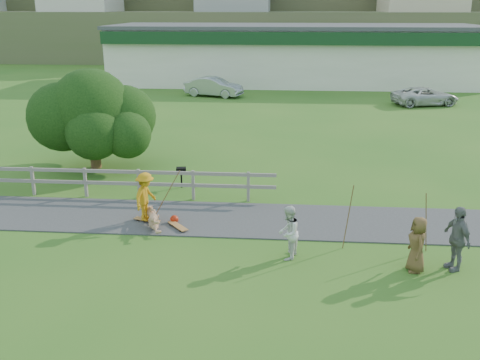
{
  "coord_description": "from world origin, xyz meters",
  "views": [
    {
      "loc": [
        3.18,
        -14.78,
        6.74
      ],
      "look_at": [
        1.81,
        2.0,
        1.22
      ],
      "focal_mm": 40.0,
      "sensor_mm": 36.0,
      "label": 1
    }
  ],
  "objects_px": {
    "skater_fallen": "(153,218)",
    "spectator_c": "(417,244)",
    "car_silver": "(214,87)",
    "bbq": "(181,178)",
    "skater_rider": "(146,200)",
    "spectator_b": "(457,238)",
    "car_white": "(425,96)",
    "tree": "(93,126)",
    "spectator_a": "(288,233)"
  },
  "relations": [
    {
      "from": "skater_fallen",
      "to": "spectator_c",
      "type": "xyz_separation_m",
      "value": [
        7.63,
        -2.35,
        0.45
      ]
    },
    {
      "from": "car_silver",
      "to": "bbq",
      "type": "xyz_separation_m",
      "value": [
        1.54,
        -21.76,
        -0.34
      ]
    },
    {
      "from": "skater_rider",
      "to": "spectator_b",
      "type": "distance_m",
      "value": 9.33
    },
    {
      "from": "skater_rider",
      "to": "car_white",
      "type": "bearing_deg",
      "value": -14.86
    },
    {
      "from": "skater_rider",
      "to": "spectator_b",
      "type": "xyz_separation_m",
      "value": [
        8.99,
        -2.48,
        0.09
      ]
    },
    {
      "from": "tree",
      "to": "bbq",
      "type": "bearing_deg",
      "value": -28.92
    },
    {
      "from": "spectator_c",
      "to": "car_silver",
      "type": "bearing_deg",
      "value": -165.42
    },
    {
      "from": "car_silver",
      "to": "bbq",
      "type": "height_order",
      "value": "car_silver"
    },
    {
      "from": "spectator_a",
      "to": "tree",
      "type": "height_order",
      "value": "tree"
    },
    {
      "from": "skater_rider",
      "to": "bbq",
      "type": "xyz_separation_m",
      "value": [
        0.47,
        3.6,
        -0.4
      ]
    },
    {
      "from": "skater_fallen",
      "to": "car_white",
      "type": "bearing_deg",
      "value": 37.22
    },
    {
      "from": "skater_rider",
      "to": "bbq",
      "type": "bearing_deg",
      "value": 9.82
    },
    {
      "from": "car_silver",
      "to": "bbq",
      "type": "relative_size",
      "value": 5.58
    },
    {
      "from": "skater_rider",
      "to": "tree",
      "type": "bearing_deg",
      "value": 49.53
    },
    {
      "from": "skater_rider",
      "to": "tree",
      "type": "height_order",
      "value": "tree"
    },
    {
      "from": "skater_rider",
      "to": "car_silver",
      "type": "distance_m",
      "value": 25.39
    },
    {
      "from": "car_white",
      "to": "tree",
      "type": "height_order",
      "value": "tree"
    },
    {
      "from": "skater_rider",
      "to": "spectator_a",
      "type": "bearing_deg",
      "value": -98.46
    },
    {
      "from": "car_silver",
      "to": "car_white",
      "type": "relative_size",
      "value": 0.97
    },
    {
      "from": "skater_rider",
      "to": "spectator_a",
      "type": "xyz_separation_m",
      "value": [
        4.56,
        -2.2,
        -0.03
      ]
    },
    {
      "from": "car_silver",
      "to": "skater_fallen",
      "type": "bearing_deg",
      "value": -159.96
    },
    {
      "from": "bbq",
      "to": "car_white",
      "type": "bearing_deg",
      "value": 45.93
    },
    {
      "from": "spectator_c",
      "to": "bbq",
      "type": "xyz_separation_m",
      "value": [
        -7.46,
        6.27,
        -0.36
      ]
    },
    {
      "from": "spectator_a",
      "to": "spectator_c",
      "type": "distance_m",
      "value": 3.41
    },
    {
      "from": "spectator_b",
      "to": "car_white",
      "type": "height_order",
      "value": "spectator_b"
    },
    {
      "from": "spectator_a",
      "to": "car_silver",
      "type": "height_order",
      "value": "spectator_a"
    },
    {
      "from": "skater_rider",
      "to": "bbq",
      "type": "distance_m",
      "value": 3.65
    },
    {
      "from": "car_silver",
      "to": "spectator_b",
      "type": "bearing_deg",
      "value": -143.15
    },
    {
      "from": "bbq",
      "to": "spectator_a",
      "type": "bearing_deg",
      "value": -63.07
    },
    {
      "from": "car_white",
      "to": "spectator_a",
      "type": "bearing_deg",
      "value": 144.3
    },
    {
      "from": "spectator_b",
      "to": "car_silver",
      "type": "xyz_separation_m",
      "value": [
        -10.06,
        27.84,
        -0.15
      ]
    },
    {
      "from": "tree",
      "to": "bbq",
      "type": "relative_size",
      "value": 6.88
    },
    {
      "from": "spectator_b",
      "to": "bbq",
      "type": "height_order",
      "value": "spectator_b"
    },
    {
      "from": "skater_fallen",
      "to": "car_silver",
      "type": "relative_size",
      "value": 0.38
    },
    {
      "from": "spectator_c",
      "to": "tree",
      "type": "height_order",
      "value": "tree"
    },
    {
      "from": "bbq",
      "to": "spectator_c",
      "type": "bearing_deg",
      "value": -48.3
    },
    {
      "from": "skater_fallen",
      "to": "spectator_a",
      "type": "height_order",
      "value": "spectator_a"
    },
    {
      "from": "skater_fallen",
      "to": "spectator_a",
      "type": "distance_m",
      "value": 4.68
    },
    {
      "from": "spectator_c",
      "to": "tree",
      "type": "distance_m",
      "value": 14.54
    },
    {
      "from": "spectator_a",
      "to": "spectator_b",
      "type": "distance_m",
      "value": 4.44
    },
    {
      "from": "spectator_a",
      "to": "spectator_b",
      "type": "relative_size",
      "value": 0.86
    },
    {
      "from": "tree",
      "to": "bbq",
      "type": "distance_m",
      "value": 5.03
    },
    {
      "from": "spectator_a",
      "to": "car_silver",
      "type": "distance_m",
      "value": 28.13
    },
    {
      "from": "spectator_b",
      "to": "car_white",
      "type": "relative_size",
      "value": 0.39
    },
    {
      "from": "skater_fallen",
      "to": "spectator_b",
      "type": "height_order",
      "value": "spectator_b"
    },
    {
      "from": "skater_rider",
      "to": "skater_fallen",
      "type": "xyz_separation_m",
      "value": [
        0.3,
        -0.32,
        -0.49
      ]
    },
    {
      "from": "spectator_b",
      "to": "car_white",
      "type": "distance_m",
      "value": 25.82
    },
    {
      "from": "car_silver",
      "to": "bbq",
      "type": "distance_m",
      "value": 21.82
    },
    {
      "from": "spectator_b",
      "to": "spectator_c",
      "type": "xyz_separation_m",
      "value": [
        -1.05,
        -0.19,
        -0.13
      ]
    },
    {
      "from": "skater_rider",
      "to": "car_silver",
      "type": "height_order",
      "value": "skater_rider"
    }
  ]
}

